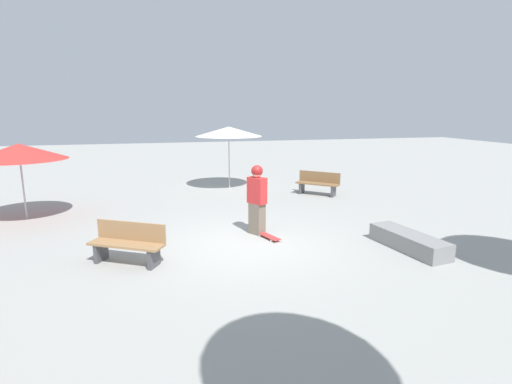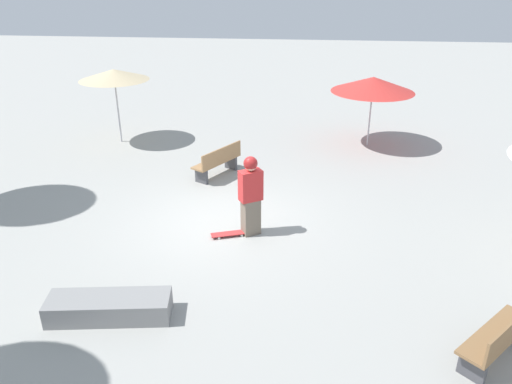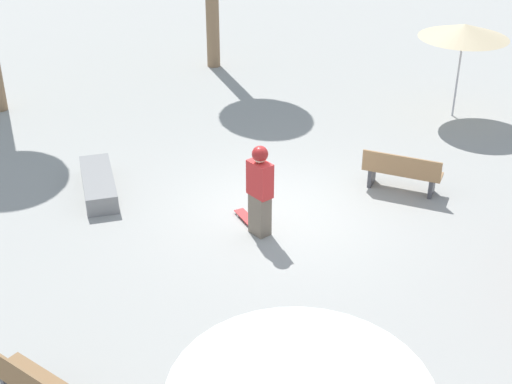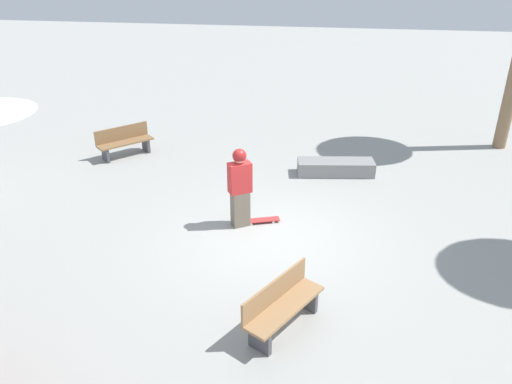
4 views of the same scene
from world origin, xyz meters
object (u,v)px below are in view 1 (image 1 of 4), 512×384
Objects in this scene: shade_umbrella_white at (229,132)px; shade_umbrella_red at (19,152)px; concrete_ledge at (409,241)px; bench_near at (318,183)px; skater_main at (257,197)px; skateboard at (268,236)px; bench_far at (128,243)px.

shade_umbrella_white is 1.03× the size of shade_umbrella_red.
bench_near is (-6.06, 0.37, 0.23)m from concrete_ledge.
shade_umbrella_white is at bearing 143.47° from skater_main.
shade_umbrella_white reaches higher than skater_main.
skateboard is at bearing -2.55° from shade_umbrella_white.
shade_umbrella_white is at bearing 158.06° from skateboard.
bench_near is (-4.04, 3.42, -0.54)m from skater_main.
shade_umbrella_red is (-4.35, -3.07, 1.54)m from bench_far.
bench_far is 8.45m from shade_umbrella_white.
bench_near is 4.09m from shade_umbrella_white.
skater_main is at bearing -178.04° from skateboard.
skater_main reaches higher than bench_far.
concrete_ledge is 6.20m from bench_far.
shade_umbrella_white reaches higher than shade_umbrella_red.
shade_umbrella_red reaches higher than concrete_ledge.
bench_near is at bearing -110.51° from bench_far.
concrete_ledge reaches higher than skateboard.
shade_umbrella_red reaches higher than skater_main.
concrete_ledge is 1.30× the size of bench_far.
bench_far is 0.62× the size of shade_umbrella_red.
concrete_ledge is 6.07m from bench_near.
bench_near is 8.40m from bench_far.
skater_main is at bearing -123.37° from concrete_ledge.
concrete_ledge is (2.01, 3.05, -0.77)m from skater_main.
shade_umbrella_white reaches higher than skateboard.
concrete_ledge is at bearing 61.00° from shade_umbrella_red.
shade_umbrella_white is 7.33m from shade_umbrella_red.
shade_umbrella_white is at bearing -85.22° from bench_far.
shade_umbrella_white is (-2.14, -2.95, 1.85)m from bench_near.
shade_umbrella_red is (-3.10, -6.17, 1.01)m from skater_main.
skater_main is 1.11× the size of bench_far.
bench_near is at bearing 95.60° from shade_umbrella_red.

